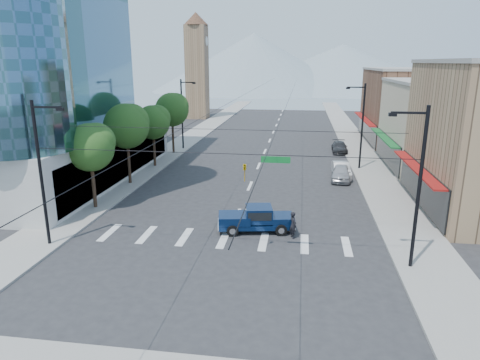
{
  "coord_description": "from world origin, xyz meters",
  "views": [
    {
      "loc": [
        4.52,
        -23.74,
        11.08
      ],
      "look_at": [
        0.35,
        5.18,
        3.0
      ],
      "focal_mm": 32.0,
      "sensor_mm": 36.0,
      "label": 1
    }
  ],
  "objects_px": {
    "pickup_truck": "(256,218)",
    "parked_car_mid": "(341,170)",
    "pedestrian": "(293,225)",
    "parked_car_near": "(341,173)",
    "parked_car_far": "(339,147)"
  },
  "relations": [
    {
      "from": "pickup_truck",
      "to": "parked_car_mid",
      "type": "xyz_separation_m",
      "value": [
        6.88,
        15.25,
        -0.16
      ]
    },
    {
      "from": "pickup_truck",
      "to": "pedestrian",
      "type": "xyz_separation_m",
      "value": [
        2.52,
        -0.82,
        -0.01
      ]
    },
    {
      "from": "pedestrian",
      "to": "parked_car_mid",
      "type": "bearing_deg",
      "value": -40.03
    },
    {
      "from": "pedestrian",
      "to": "parked_car_near",
      "type": "height_order",
      "value": "pedestrian"
    },
    {
      "from": "parked_car_far",
      "to": "parked_car_mid",
      "type": "bearing_deg",
      "value": -93.14
    },
    {
      "from": "pickup_truck",
      "to": "parked_car_far",
      "type": "distance_m",
      "value": 28.63
    },
    {
      "from": "pickup_truck",
      "to": "pedestrian",
      "type": "relative_size",
      "value": 3.0
    },
    {
      "from": "pedestrian",
      "to": "parked_car_far",
      "type": "height_order",
      "value": "pedestrian"
    },
    {
      "from": "parked_car_near",
      "to": "parked_car_far",
      "type": "distance_m",
      "value": 13.58
    },
    {
      "from": "parked_car_mid",
      "to": "parked_car_near",
      "type": "bearing_deg",
      "value": -97.39
    },
    {
      "from": "pickup_truck",
      "to": "parked_car_far",
      "type": "bearing_deg",
      "value": 64.23
    },
    {
      "from": "pedestrian",
      "to": "parked_car_mid",
      "type": "relative_size",
      "value": 0.4
    },
    {
      "from": "pedestrian",
      "to": "parked_car_far",
      "type": "bearing_deg",
      "value": -35.17
    },
    {
      "from": "pedestrian",
      "to": "parked_car_near",
      "type": "bearing_deg",
      "value": -40.8
    },
    {
      "from": "pickup_truck",
      "to": "pedestrian",
      "type": "distance_m",
      "value": 2.65
    }
  ]
}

